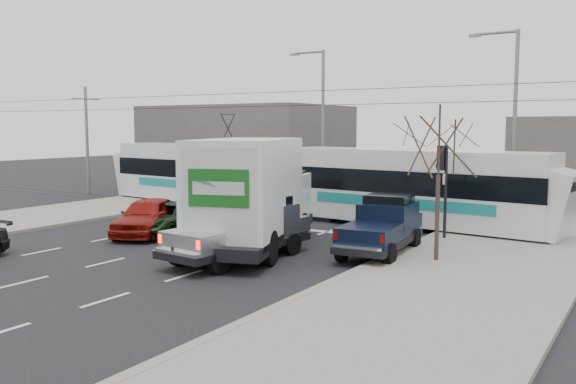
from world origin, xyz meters
The scene contains 16 objects.
ground centered at (0.00, 0.00, 0.00)m, with size 120.00×120.00×0.00m, color black.
sidewalk_right centered at (9.00, 0.00, 0.07)m, with size 6.00×60.00×0.15m, color gray.
sidewalk_left centered at (-12.00, 0.00, 0.07)m, with size 6.00×60.00×0.15m, color gray.
rails centered at (0.00, 10.00, 0.01)m, with size 60.00×1.60×0.03m, color #33302D.
building_left centered at (-14.00, 22.00, 3.00)m, with size 14.00×10.00×6.00m, color #66615D.
bare_tree centered at (7.60, 2.50, 3.79)m, with size 2.40×2.40×5.00m.
traffic_signal centered at (6.47, 6.50, 2.74)m, with size 0.44×0.44×3.60m.
street_lamp_near centered at (7.31, 14.00, 5.11)m, with size 2.38×0.25×9.00m.
street_lamp_far centered at (-4.19, 16.00, 5.11)m, with size 2.38×0.25×9.00m.
catenary centered at (0.00, 10.00, 3.88)m, with size 60.00×0.20×7.00m.
tram centered at (-2.22, 9.68, 1.82)m, with size 25.19×5.14×5.12m.
silver_pickup centered at (1.82, -0.04, 1.02)m, with size 2.53×5.83×2.05m.
box_truck centered at (1.27, 1.14, 1.99)m, with size 5.15×8.51×4.02m.
navy_pickup centered at (5.47, 3.13, 1.00)m, with size 2.24×4.96×2.03m.
green_car centered at (-3.75, 2.12, 0.64)m, with size 2.14×4.64×1.29m, color black.
red_car centered at (-4.24, 1.49, 0.78)m, with size 1.83×4.56×1.55m, color maroon.
Camera 1 is at (13.78, -16.49, 4.45)m, focal length 38.00 mm.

